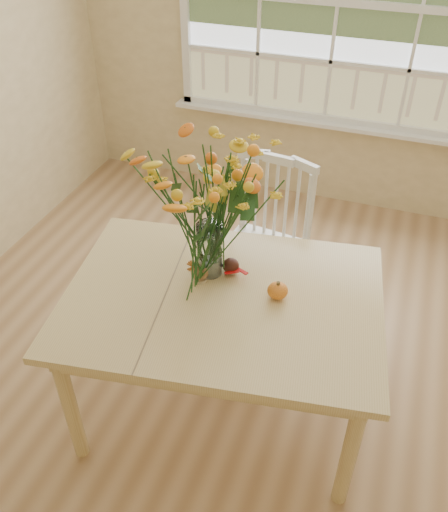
% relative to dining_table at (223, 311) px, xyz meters
% --- Properties ---
extents(floor, '(4.00, 4.50, 0.01)m').
position_rel_dining_table_xyz_m(floor, '(0.03, 0.03, -0.69)').
color(floor, '#A1784E').
rests_on(floor, ground).
extents(wall_back, '(4.00, 0.02, 2.70)m').
position_rel_dining_table_xyz_m(wall_back, '(0.03, 2.28, 0.67)').
color(wall_back, tan).
rests_on(wall_back, floor).
extents(window, '(2.42, 0.12, 1.74)m').
position_rel_dining_table_xyz_m(window, '(0.03, 2.24, 0.85)').
color(window, silver).
rests_on(window, wall_back).
extents(dining_table, '(1.59, 1.24, 0.78)m').
position_rel_dining_table_xyz_m(dining_table, '(0.00, 0.00, 0.00)').
color(dining_table, tan).
rests_on(dining_table, floor).
extents(windsor_chair, '(0.53, 0.51, 1.03)m').
position_rel_dining_table_xyz_m(windsor_chair, '(-0.01, 0.80, -0.11)').
color(windsor_chair, white).
rests_on(windsor_chair, floor).
extents(flower_vase, '(0.57, 0.57, 0.68)m').
position_rel_dining_table_xyz_m(flower_vase, '(-0.12, 0.15, 0.50)').
color(flower_vase, white).
rests_on(flower_vase, dining_table).
extents(pumpkin, '(0.09, 0.09, 0.07)m').
position_rel_dining_table_xyz_m(pumpkin, '(0.24, 0.08, 0.13)').
color(pumpkin, '#C64F17').
rests_on(pumpkin, dining_table).
extents(turkey_figurine, '(0.10, 0.08, 0.10)m').
position_rel_dining_table_xyz_m(turkey_figurine, '(-0.14, 0.07, 0.13)').
color(turkey_figurine, '#CCB78C').
rests_on(turkey_figurine, dining_table).
extents(dark_gourd, '(0.12, 0.08, 0.07)m').
position_rel_dining_table_xyz_m(dark_gourd, '(-0.02, 0.18, 0.13)').
color(dark_gourd, '#38160F').
rests_on(dark_gourd, dining_table).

